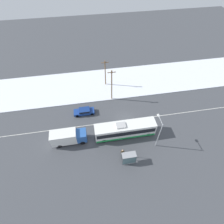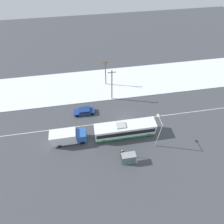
% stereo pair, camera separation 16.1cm
% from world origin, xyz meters
% --- Properties ---
extents(ground_plane, '(120.00, 120.00, 0.00)m').
position_xyz_m(ground_plane, '(0.00, 0.00, 0.00)').
color(ground_plane, '#424449').
extents(snow_lot, '(80.00, 12.39, 0.12)m').
position_xyz_m(snow_lot, '(0.00, 12.95, 0.06)').
color(snow_lot, silver).
rests_on(snow_lot, ground_plane).
extents(lane_marking_center, '(60.00, 0.12, 0.00)m').
position_xyz_m(lane_marking_center, '(0.00, 0.00, 0.00)').
color(lane_marking_center, silver).
rests_on(lane_marking_center, ground_plane).
extents(city_bus, '(12.03, 2.57, 3.46)m').
position_xyz_m(city_bus, '(-0.90, -3.53, 1.69)').
color(city_bus, white).
rests_on(city_bus, ground_plane).
extents(box_truck, '(6.78, 2.30, 3.09)m').
position_xyz_m(box_truck, '(-12.09, -3.37, 1.70)').
color(box_truck, silver).
rests_on(box_truck, ground_plane).
extents(sedan_car, '(4.56, 1.80, 1.34)m').
position_xyz_m(sedan_car, '(-8.65, 3.51, 0.74)').
color(sedan_car, navy).
rests_on(sedan_car, ground_plane).
extents(pedestrian_at_stop, '(0.66, 0.29, 1.83)m').
position_xyz_m(pedestrian_at_stop, '(-2.28, -7.95, 1.13)').
color(pedestrian_at_stop, '#23232D').
rests_on(pedestrian_at_stop, ground_plane).
extents(bus_shelter, '(2.52, 1.20, 2.40)m').
position_xyz_m(bus_shelter, '(-1.46, -9.57, 1.67)').
color(bus_shelter, gray).
rests_on(bus_shelter, ground_plane).
extents(streetlamp, '(0.36, 2.54, 6.90)m').
position_xyz_m(streetlamp, '(4.49, -6.55, 4.39)').
color(streetlamp, '#9EA3A8').
rests_on(streetlamp, ground_plane).
extents(utility_pole_roadside, '(1.80, 0.24, 8.31)m').
position_xyz_m(utility_pole_roadside, '(-1.81, 7.14, 4.34)').
color(utility_pole_roadside, brown).
rests_on(utility_pole_roadside, ground_plane).
extents(utility_pole_snowlot, '(1.80, 0.24, 7.15)m').
position_xyz_m(utility_pole_snowlot, '(-2.53, 12.65, 3.76)').
color(utility_pole_snowlot, brown).
rests_on(utility_pole_snowlot, ground_plane).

